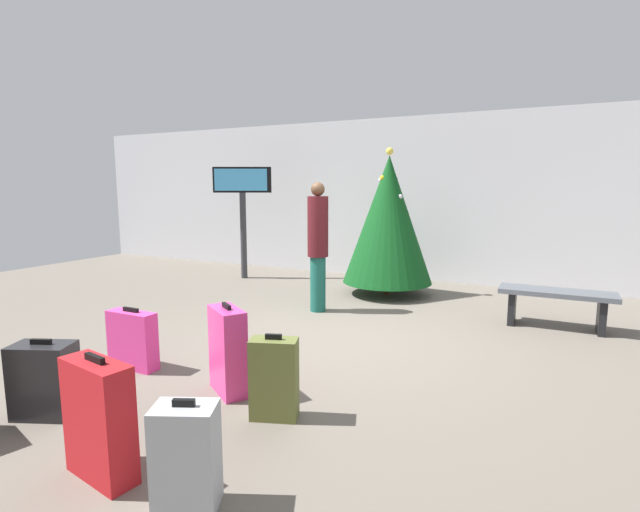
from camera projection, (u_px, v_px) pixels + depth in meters
ground_plane at (331, 339)px, 5.44m from camera, size 16.00×16.00×0.00m
back_wall at (422, 199)px, 8.81m from camera, size 16.00×0.20×3.05m
holiday_tree at (388, 220)px, 7.54m from camera, size 1.45×1.45×2.37m
flight_info_kiosk at (243, 199)px, 8.88m from camera, size 1.01×0.58×2.13m
waiting_bench at (556, 300)px, 5.81m from camera, size 1.33×0.44×0.48m
traveller_0 at (318, 243)px, 6.53m from camera, size 0.38×0.38×1.81m
suitcase_0 at (133, 340)px, 4.52m from camera, size 0.52×0.17×0.60m
suitcase_1 at (186, 457)px, 2.54m from camera, size 0.40×0.35×0.62m
suitcase_2 at (99, 420)px, 2.79m from camera, size 0.53×0.27×0.77m
suitcase_3 at (228, 351)px, 3.97m from camera, size 0.48×0.41×0.78m
suitcase_4 at (44, 380)px, 3.56m from camera, size 0.51×0.41×0.61m
suitcase_5 at (274, 379)px, 3.53m from camera, size 0.40×0.30×0.66m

